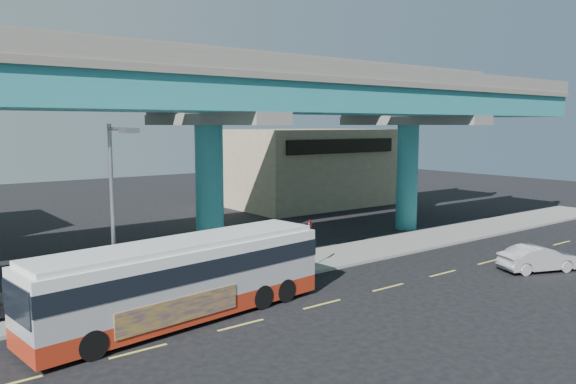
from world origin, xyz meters
TOP-DOWN VIEW (x-y plane):
  - ground at (0.00, 0.00)m, footprint 120.00×120.00m
  - sidewalk at (0.00, 5.50)m, footprint 70.00×4.00m
  - lane_markings at (-0.00, -0.30)m, footprint 58.00×0.12m
  - viaduct at (-0.00, 9.11)m, footprint 52.00×12.40m
  - building_beige at (18.00, 22.98)m, footprint 14.00×10.23m
  - transit_bus at (-5.40, 1.54)m, footprint 12.21×3.94m
  - sedan at (12.21, -2.97)m, footprint 4.26×5.05m
  - street_lamp at (-7.15, 3.45)m, footprint 0.50×2.41m
  - stop_sign at (3.03, 4.18)m, footprint 0.61×0.49m

SIDE VIEW (x-z plane):
  - ground at x=0.00m, z-range 0.00..0.00m
  - lane_markings at x=0.00m, z-range 0.00..0.01m
  - sidewalk at x=0.00m, z-range 0.00..0.15m
  - sedan at x=12.21m, z-range 0.00..1.34m
  - transit_bus at x=-5.40m, z-range 0.15..3.23m
  - stop_sign at x=3.03m, z-range 0.69..3.18m
  - building_beige at x=18.00m, z-range 0.01..7.01m
  - street_lamp at x=-7.15m, z-range 1.27..8.59m
  - viaduct at x=0.00m, z-range 3.29..14.99m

